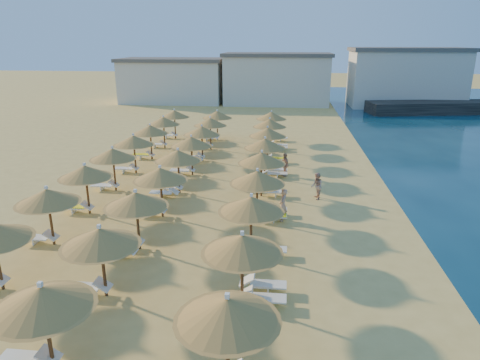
# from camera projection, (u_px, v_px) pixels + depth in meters

# --- Properties ---
(ground) EXTENTS (220.00, 220.00, 0.00)m
(ground) POSITION_uv_depth(u_px,v_px,m) (216.00, 228.00, 21.63)
(ground) COLOR #E3BD63
(ground) RESTS_ON ground
(hotel_blocks) EXTENTS (49.36, 9.39, 8.10)m
(hotel_blocks) POSITION_uv_depth(u_px,v_px,m) (291.00, 79.00, 62.53)
(hotel_blocks) COLOR silver
(hotel_blocks) RESTS_ON ground
(parasol_row_east) EXTENTS (2.88, 36.90, 2.88)m
(parasol_row_east) POSITION_uv_depth(u_px,v_px,m) (260.00, 168.00, 23.62)
(parasol_row_east) COLOR brown
(parasol_row_east) RESTS_ON ground
(parasol_row_west) EXTENTS (2.88, 36.90, 2.88)m
(parasol_row_west) POSITION_uv_depth(u_px,v_px,m) (170.00, 165.00, 24.14)
(parasol_row_west) COLOR brown
(parasol_row_west) RESTS_ON ground
(parasol_row_inland) EXTENTS (2.88, 29.34, 2.88)m
(parasol_row_inland) POSITION_uv_depth(u_px,v_px,m) (124.00, 147.00, 28.13)
(parasol_row_inland) COLOR brown
(parasol_row_inland) RESTS_ON ground
(loungers) EXTENTS (12.37, 34.59, 0.66)m
(loungers) POSITION_uv_depth(u_px,v_px,m) (190.00, 195.00, 25.25)
(loungers) COLOR white
(loungers) RESTS_ON ground
(beachgoer_a) EXTENTS (0.55, 0.72, 1.75)m
(beachgoer_a) POSITION_uv_depth(u_px,v_px,m) (283.00, 205.00, 22.31)
(beachgoer_a) COLOR tan
(beachgoer_a) RESTS_ON ground
(beachgoer_b) EXTENTS (0.71, 0.86, 1.61)m
(beachgoer_b) POSITION_uv_depth(u_px,v_px,m) (317.00, 186.00, 25.39)
(beachgoer_b) COLOR tan
(beachgoer_b) RESTS_ON ground
(beachgoer_c) EXTENTS (0.80, 1.03, 1.64)m
(beachgoer_c) POSITION_uv_depth(u_px,v_px,m) (285.00, 165.00, 29.75)
(beachgoer_c) COLOR tan
(beachgoer_c) RESTS_ON ground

